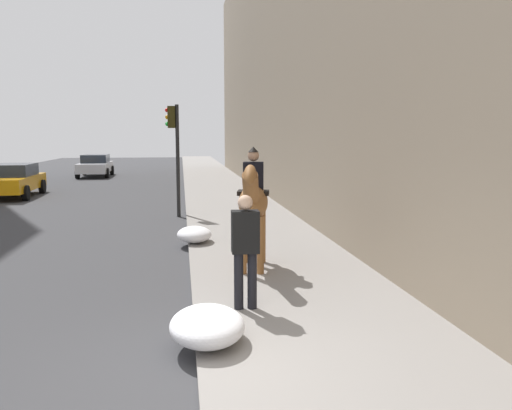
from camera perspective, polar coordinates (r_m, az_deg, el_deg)
name	(u,v)px	position (r m, az deg, el deg)	size (l,w,h in m)	color
sidewalk_slab	(352,367)	(6.25, 10.52, -17.15)	(120.00, 3.49, 0.12)	gray
mounted_horse_near	(253,201)	(9.83, -0.33, 0.45)	(2.14, 0.84, 2.34)	brown
pedestrian_greeting	(245,244)	(7.59, -1.19, -4.33)	(0.27, 0.41, 1.70)	black
car_near_lane	(12,180)	(25.03, -25.28, 2.51)	(4.60, 2.14, 1.44)	orange
car_mid_lane	(95,165)	(35.66, -17.28, 4.21)	(4.59, 2.09, 1.44)	silver
traffic_light_near_curb	(175,142)	(17.13, -8.96, 6.87)	(0.20, 0.44, 3.67)	black
snow_pile_near	(207,326)	(6.62, -5.40, -13.09)	(1.22, 0.94, 0.42)	white
snow_pile_far	(194,234)	(12.60, -6.81, -3.22)	(1.08, 0.83, 0.37)	white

